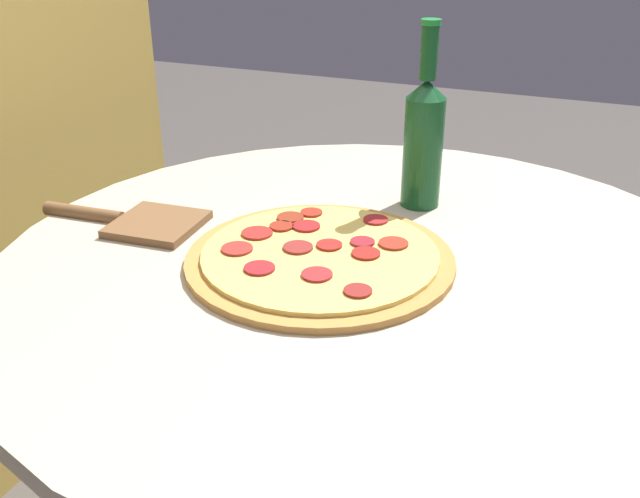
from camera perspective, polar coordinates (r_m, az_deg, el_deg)
The scene contains 4 objects.
table at distance 1.05m, azimuth 3.74°, elevation -10.34°, with size 1.00×1.00×0.71m.
pizza at distance 0.93m, azimuth -0.02°, elevation -0.64°, with size 0.35×0.35×0.02m.
beer_bottle at distance 1.09m, azimuth 8.29°, elevation 8.79°, with size 0.06×0.06×0.28m.
pizza_paddle at distance 1.08m, azimuth -14.42°, elevation 2.17°, with size 0.13×0.26×0.02m.
Camera 1 is at (-0.80, -0.27, 1.14)m, focal length 40.00 mm.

